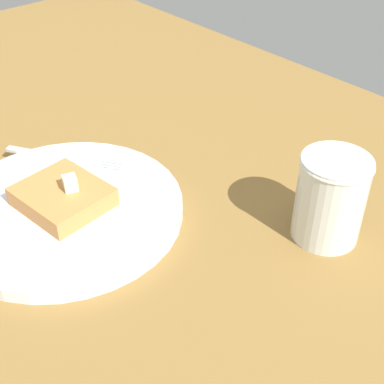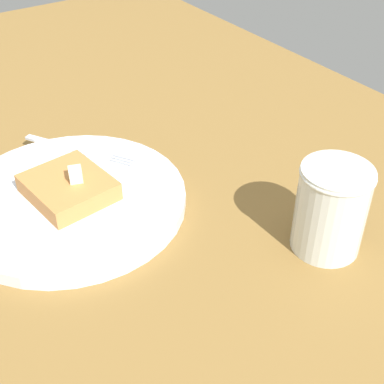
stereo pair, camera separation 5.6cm
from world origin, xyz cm
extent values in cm
cylinder|color=white|center=(7.85, 11.03, 3.46)|extent=(26.52, 26.52, 1.59)
torus|color=#9C9378|center=(7.85, 11.03, 3.85)|extent=(26.52, 26.52, 0.80)
cube|color=#BE7C3E|center=(7.85, 11.03, 5.35)|extent=(10.25, 9.31, 2.18)
cube|color=#F6EEC8|center=(8.61, 11.81, 7.23)|extent=(1.96, 1.86, 1.58)
cube|color=silver|center=(-2.73, 14.17, 4.43)|extent=(9.03, 5.94, 0.36)
cube|color=silver|center=(2.75, 17.47, 4.43)|extent=(3.53, 3.33, 0.36)
cube|color=silver|center=(4.89, 19.73, 4.43)|extent=(2.91, 1.93, 0.36)
cube|color=silver|center=(5.18, 19.26, 4.43)|extent=(2.91, 1.93, 0.36)
cube|color=silver|center=(5.46, 18.79, 4.43)|extent=(2.91, 1.93, 0.36)
cube|color=silver|center=(5.75, 18.32, 4.43)|extent=(2.91, 1.93, 0.36)
cylinder|color=#5C250C|center=(29.17, 30.30, 5.70)|extent=(6.60, 6.60, 6.07)
cylinder|color=silver|center=(29.17, 30.30, 7.49)|extent=(7.18, 7.18, 9.65)
torus|color=silver|center=(29.17, 30.30, 11.87)|extent=(7.39, 7.39, 0.50)
camera|label=1|loc=(52.39, -9.40, 41.06)|focal=50.00mm
camera|label=2|loc=(55.87, -4.95, 41.06)|focal=50.00mm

